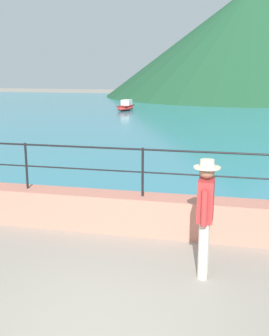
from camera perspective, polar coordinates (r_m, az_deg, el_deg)
The scene contains 7 objects.
ground_plane at distance 5.22m, azimuth -6.71°, elevation -21.45°, with size 120.00×120.00×0.00m, color gray.
promenade_wall at distance 7.83m, azimuth 1.09°, elevation -6.27°, with size 20.00×0.56×0.70m, color tan.
railing at distance 7.56m, azimuth 1.12°, elevation 0.79°, with size 18.44×0.04×0.90m.
lake_water at distance 30.05m, azimuth 10.08°, elevation 7.41°, with size 64.00×44.32×0.06m, color teal.
hill_main at distance 50.00m, azimuth 15.19°, elevation 16.14°, with size 31.74×31.74×11.81m, color #1E4C2D.
person_walking at distance 6.09m, azimuth 9.60°, elevation -5.99°, with size 0.38×0.57×1.75m.
boat_2 at distance 31.17m, azimuth -1.20°, elevation 8.35°, with size 1.13×2.38×0.76m.
Camera 1 is at (1.51, -4.03, 2.96)m, focal length 44.79 mm.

